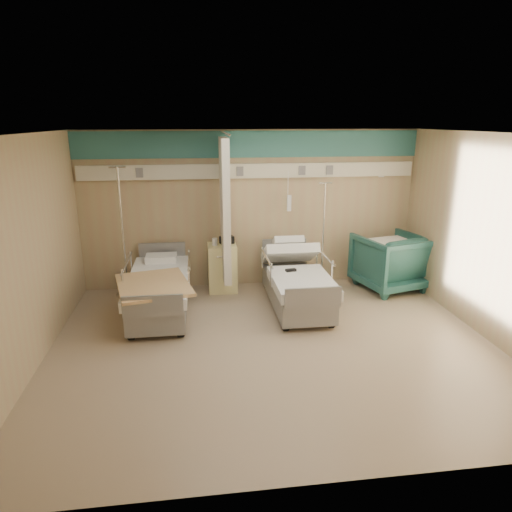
% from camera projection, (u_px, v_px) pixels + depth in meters
% --- Properties ---
extents(ground, '(6.00, 5.00, 0.00)m').
position_uv_depth(ground, '(273.00, 345.00, 6.23)').
color(ground, tan).
rests_on(ground, ground).
extents(room_walls, '(6.04, 5.04, 2.82)m').
position_uv_depth(room_walls, '(269.00, 207.00, 5.94)').
color(room_walls, tan).
rests_on(room_walls, ground).
extents(bed_right, '(1.00, 2.16, 0.63)m').
position_uv_depth(bed_right, '(296.00, 288.00, 7.45)').
color(bed_right, white).
rests_on(bed_right, ground).
extents(bed_left, '(1.00, 2.16, 0.63)m').
position_uv_depth(bed_left, '(159.00, 295.00, 7.17)').
color(bed_left, white).
rests_on(bed_left, ground).
extents(bedside_cabinet, '(0.50, 0.48, 0.85)m').
position_uv_depth(bedside_cabinet, '(222.00, 268.00, 8.13)').
color(bedside_cabinet, '#F2E697').
rests_on(bedside_cabinet, ground).
extents(visitor_armchair, '(1.33, 1.35, 1.01)m').
position_uv_depth(visitor_armchair, '(390.00, 262.00, 8.20)').
color(visitor_armchair, '#21534E').
rests_on(visitor_armchair, ground).
extents(waffle_blanket, '(0.80, 0.74, 0.08)m').
position_uv_depth(waffle_blanket, '(392.00, 233.00, 8.00)').
color(waffle_blanket, white).
rests_on(waffle_blanket, visitor_armchair).
extents(iv_stand_right, '(0.34, 0.34, 1.93)m').
position_uv_depth(iv_stand_right, '(322.00, 267.00, 8.24)').
color(iv_stand_right, silver).
rests_on(iv_stand_right, ground).
extents(iv_stand_left, '(0.40, 0.40, 2.24)m').
position_uv_depth(iv_stand_left, '(126.00, 271.00, 7.86)').
color(iv_stand_left, silver).
rests_on(iv_stand_left, ground).
extents(call_remote, '(0.18, 0.10, 0.04)m').
position_uv_depth(call_remote, '(291.00, 270.00, 7.29)').
color(call_remote, black).
rests_on(call_remote, bed_right).
extents(tan_blanket, '(1.24, 1.43, 0.04)m').
position_uv_depth(tan_blanket, '(153.00, 285.00, 6.63)').
color(tan_blanket, tan).
rests_on(tan_blanket, bed_left).
extents(toiletry_bag, '(0.27, 0.22, 0.13)m').
position_uv_depth(toiletry_bag, '(227.00, 240.00, 8.07)').
color(toiletry_bag, black).
rests_on(toiletry_bag, bedside_cabinet).
extents(white_cup, '(0.11, 0.11, 0.13)m').
position_uv_depth(white_cup, '(215.00, 242.00, 7.94)').
color(white_cup, white).
rests_on(white_cup, bedside_cabinet).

